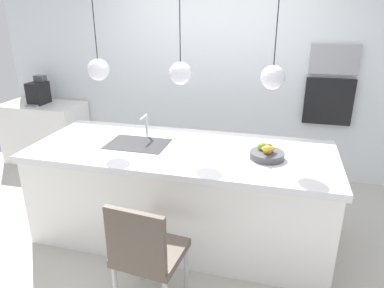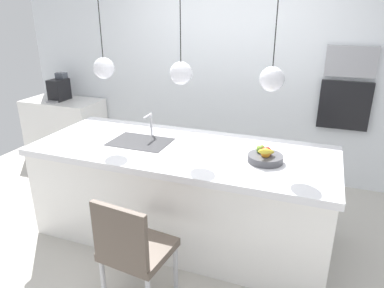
{
  "view_description": "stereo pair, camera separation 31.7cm",
  "coord_description": "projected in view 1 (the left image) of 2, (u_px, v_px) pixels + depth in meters",
  "views": [
    {
      "loc": [
        0.84,
        -2.87,
        2.09
      ],
      "look_at": [
        0.1,
        0.0,
        0.95
      ],
      "focal_mm": 33.26,
      "sensor_mm": 36.0,
      "label": 1
    },
    {
      "loc": [
        1.14,
        -2.78,
        2.09
      ],
      "look_at": [
        0.1,
        0.0,
        0.95
      ],
      "focal_mm": 33.26,
      "sensor_mm": 36.0,
      "label": 2
    }
  ],
  "objects": [
    {
      "name": "side_counter",
      "position": [
        46.0,
        132.0,
        5.11
      ],
      "size": [
        1.1,
        0.6,
        0.84
      ],
      "primitive_type": "cube",
      "color": "white",
      "rests_on": "ground"
    },
    {
      "name": "oven",
      "position": [
        328.0,
        101.0,
        4.28
      ],
      "size": [
        0.56,
        0.08,
        0.56
      ],
      "primitive_type": "cube",
      "color": "black",
      "rests_on": "back_wall"
    },
    {
      "name": "pendant_light_left",
      "position": [
        98.0,
        69.0,
        3.15
      ],
      "size": [
        0.19,
        0.19,
        0.79
      ],
      "color": "silver"
    },
    {
      "name": "chair_near",
      "position": [
        146.0,
        251.0,
        2.46
      ],
      "size": [
        0.5,
        0.48,
        0.91
      ],
      "color": "brown",
      "rests_on": "ground"
    },
    {
      "name": "pendant_light_center",
      "position": [
        180.0,
        73.0,
        2.98
      ],
      "size": [
        0.19,
        0.19,
        0.79
      ],
      "color": "silver"
    },
    {
      "name": "kitchen_island",
      "position": [
        182.0,
        192.0,
        3.38
      ],
      "size": [
        2.74,
        1.1,
        0.9
      ],
      "color": "white",
      "rests_on": "ground"
    },
    {
      "name": "microwave",
      "position": [
        334.0,
        59.0,
        4.1
      ],
      "size": [
        0.54,
        0.08,
        0.34
      ],
      "primitive_type": "cube",
      "color": "#9E9EA3",
      "rests_on": "back_wall"
    },
    {
      "name": "back_wall",
      "position": [
        216.0,
        74.0,
        4.57
      ],
      "size": [
        6.0,
        0.1,
        2.6
      ],
      "primitive_type": "cube",
      "color": "white",
      "rests_on": "ground"
    },
    {
      "name": "coffee_machine",
      "position": [
        38.0,
        92.0,
        4.91
      ],
      "size": [
        0.2,
        0.35,
        0.38
      ],
      "color": "black",
      "rests_on": "side_counter"
    },
    {
      "name": "sink_basin",
      "position": [
        138.0,
        144.0,
        3.32
      ],
      "size": [
        0.56,
        0.4,
        0.02
      ],
      "primitive_type": "cube",
      "color": "#2D2D30",
      "rests_on": "kitchen_island"
    },
    {
      "name": "fruit_bowl",
      "position": [
        267.0,
        153.0,
        2.98
      ],
      "size": [
        0.29,
        0.29,
        0.15
      ],
      "color": "#4C4C51",
      "rests_on": "kitchen_island"
    },
    {
      "name": "floor",
      "position": [
        182.0,
        232.0,
        3.54
      ],
      "size": [
        6.6,
        6.6,
        0.0
      ],
      "primitive_type": "plane",
      "color": "#BCB7AD",
      "rests_on": "ground"
    },
    {
      "name": "faucet",
      "position": [
        145.0,
        123.0,
        3.46
      ],
      "size": [
        0.02,
        0.17,
        0.22
      ],
      "color": "silver",
      "rests_on": "kitchen_island"
    },
    {
      "name": "pendant_light_right",
      "position": [
        273.0,
        77.0,
        2.8
      ],
      "size": [
        0.19,
        0.19,
        0.79
      ],
      "color": "silver"
    }
  ]
}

